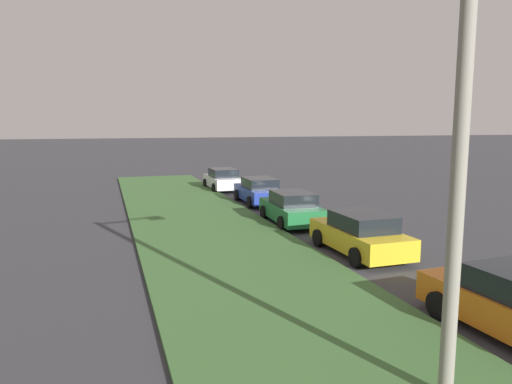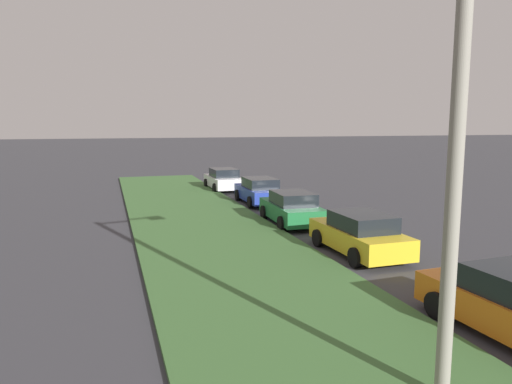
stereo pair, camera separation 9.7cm
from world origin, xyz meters
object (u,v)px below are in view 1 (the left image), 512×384
parked_car_yellow (360,234)px  parked_car_green (292,208)px  streetlight (476,131)px  parked_car_white (223,179)px  parked_car_blue (259,191)px

parked_car_yellow → parked_car_green: bearing=3.1°
parked_car_green → streetlight: (-13.68, 2.49, 3.67)m
streetlight → parked_car_white: bearing=-4.8°
parked_car_blue → parked_car_white: bearing=6.6°
parked_car_white → streetlight: 25.78m
parked_car_yellow → parked_car_blue: 11.10m
parked_car_yellow → parked_car_green: (5.43, 0.37, 0.00)m
parked_car_blue → streetlight: 19.89m
parked_car_yellow → streetlight: 9.48m
parked_car_green → parked_car_blue: size_ratio=1.01×
parked_car_blue → parked_car_white: 6.11m
parked_car_yellow → streetlight: (-8.26, 2.86, 3.67)m
parked_car_yellow → streetlight: bearing=160.1°
parked_car_green → parked_car_white: size_ratio=1.01×
parked_car_white → parked_car_green: bearing=-179.0°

